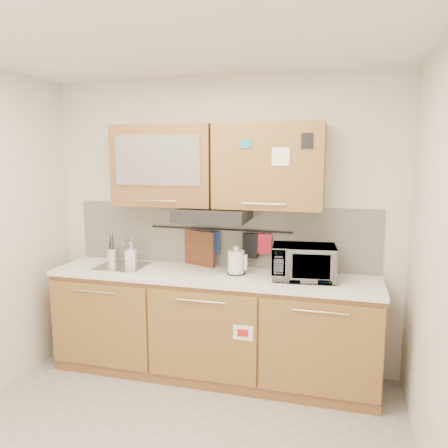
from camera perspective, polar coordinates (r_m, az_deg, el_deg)
The scene contains 18 objects.
ceiling at distance 2.60m, azimuth -10.09°, elevation 23.98°, with size 3.20×3.20×0.00m, color white.
wall_back at distance 3.97m, azimuth -0.39°, elevation -0.03°, with size 3.20×3.20×0.00m, color silver.
base_cabinet at distance 3.93m, azimuth -1.60°, elevation -13.71°, with size 2.80×0.64×0.88m.
countertop at distance 3.77m, azimuth -1.65°, elevation -6.76°, with size 2.82×0.62×0.04m, color white.
backsplash at distance 3.98m, azimuth -0.43°, elevation -1.47°, with size 2.80×0.02×0.56m, color silver.
upper_cabinets at distance 3.76m, azimuth -1.20°, elevation 7.59°, with size 1.82×0.37×0.70m.
range_hood at distance 3.72m, azimuth -1.42°, elevation 1.22°, with size 0.60×0.46×0.10m, color black.
sink at distance 4.09m, azimuth -13.08°, elevation -5.36°, with size 0.42×0.40×0.26m.
utensil_rail at distance 3.93m, azimuth -0.58°, elevation -0.71°, with size 0.02×0.02×1.30m, color black.
utensil_crock at distance 4.23m, azimuth -14.37°, elevation -3.99°, with size 0.14×0.14×0.28m.
kettle at distance 3.72m, azimuth 1.61°, elevation -5.10°, with size 0.18×0.16×0.25m.
toaster at distance 3.58m, azimuth 9.45°, elevation -5.93°, with size 0.26×0.20×0.17m.
microwave at distance 3.62m, azimuth 10.36°, elevation -4.95°, with size 0.51×0.34×0.28m, color #999999.
soap_bottle at distance 4.12m, azimuth -12.05°, elevation -3.84°, with size 0.09×0.09×0.21m, color #999999.
cutting_board at distance 4.02m, azimuth -3.35°, elevation -3.93°, with size 0.35×0.03×0.43m, color brown.
oven_mitt at distance 3.96m, azimuth -1.42°, elevation -2.43°, with size 0.12×0.03×0.20m, color navy.
dark_pouch at distance 3.87m, azimuth 3.50°, elevation -2.82°, with size 0.14×0.04×0.22m, color black.
pot_holder at distance 3.85m, azimuth 5.16°, elevation -2.59°, with size 0.14×0.02×0.18m, color red.
Camera 1 is at (1.04, -2.28, 1.92)m, focal length 35.00 mm.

